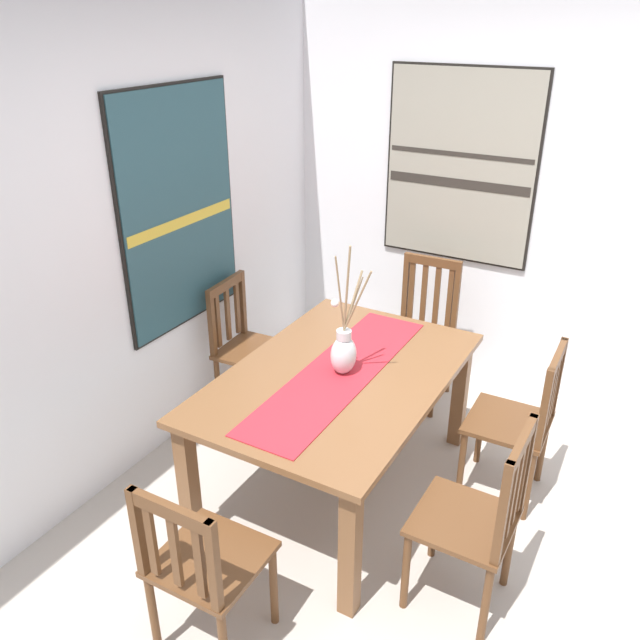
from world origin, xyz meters
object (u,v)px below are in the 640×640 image
Objects in this scene: chair_3 at (422,329)px; chair_2 at (478,517)px; chair_0 at (247,346)px; chair_4 at (521,419)px; painting_on_back_wall at (179,210)px; dining_table at (339,390)px; chair_1 at (202,564)px; painting_on_side_wall at (460,167)px; centerpiece_vase at (344,351)px.

chair_2 is at bearing -150.66° from chair_3.
chair_0 is at bearing 65.50° from chair_2.
painting_on_back_wall is at bearing 97.98° from chair_4.
chair_3 is (1.15, -0.03, -0.13)m from dining_table.
chair_1 is at bearing 179.77° from chair_3.
painting_on_back_wall reaches higher than chair_2.
chair_4 is at bearing -89.38° from chair_0.
painting_on_side_wall is (1.56, -0.06, 0.89)m from dining_table.
chair_0 is at bearing -41.89° from painting_on_back_wall.
painting_on_side_wall is at bearing -3.88° from chair_3.
chair_4 is (1.61, -0.86, 0.02)m from chair_1.
dining_table is at bearing 65.52° from chair_2.
centerpiece_vase is 1.19m from chair_3.
dining_table is 1.39m from painting_on_back_wall.
chair_3 is (1.56, 0.88, 0.01)m from chair_2.
painting_on_side_wall is (2.74, -0.04, 1.06)m from chair_1.
chair_4 is at bearing -63.87° from dining_table.
chair_1 is 0.95× the size of chair_4.
centerpiece_vase reaches higher than chair_3.
chair_4 is 0.67× the size of painting_on_back_wall.
chair_1 is at bearing -139.13° from painting_on_back_wall.
chair_3 is 1.06× the size of chair_4.
painting_on_back_wall is (0.56, 2.04, 0.92)m from chair_2.
centerpiece_vase reaches higher than chair_4.
chair_2 is (-0.43, -0.89, -0.37)m from centerpiece_vase.
painting_on_back_wall is (0.15, 1.13, 0.78)m from dining_table.
centerpiece_vase reaches higher than chair_0.
chair_1 is at bearing 152.02° from chair_4.
centerpiece_vase is at bearing 115.61° from chair_4.
chair_1 is 0.70× the size of painting_on_side_wall.
painting_on_side_wall is (1.13, 0.82, 1.04)m from chair_4.
chair_4 reaches higher than chair_0.
dining_table is 1.75× the size of chair_4.
chair_4 is at bearing -27.98° from chair_1.
chair_1 is at bearing -179.13° from dining_table.
centerpiece_vase reaches higher than chair_2.
centerpiece_vase is 0.82× the size of chair_1.
chair_1 is 2.00m from painting_on_back_wall.
chair_3 reaches higher than chair_2.
painting_on_back_wall is at bearing 138.11° from chair_0.
chair_3 is 1.79m from painting_on_back_wall.
chair_2 is 1.79m from chair_3.
chair_1 is 2.94m from painting_on_side_wall.
chair_0 is 0.72× the size of painting_on_side_wall.
chair_0 is at bearing 140.31° from painting_on_side_wall.
painting_on_back_wall is at bearing 82.59° from dining_table.
chair_1 is at bearing -179.93° from centerpiece_vase.
centerpiece_vase is 1.07m from chair_0.
chair_0 is 1.03× the size of chair_1.
centerpiece_vase is 1.05m from chair_2.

